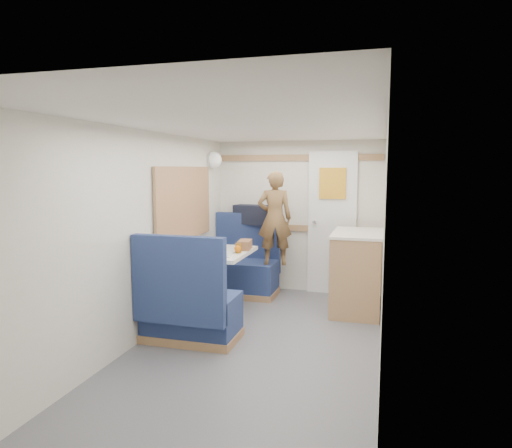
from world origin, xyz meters
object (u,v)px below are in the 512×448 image
(person, at_px, (275,218))
(beer_glass, at_px, (238,248))
(wine_glass, at_px, (218,243))
(galley_counter, at_px, (357,271))
(tray, at_px, (221,254))
(pepper_grinder, at_px, (214,246))
(duffel_bag, at_px, (254,215))
(bench_far, at_px, (243,271))
(bench_near, at_px, (189,311))
(bread_loaf, at_px, (245,245))
(cheese_block, at_px, (220,250))
(orange_fruit, at_px, (238,249))
(tumbler_left, at_px, (194,252))
(dome_light, at_px, (214,160))
(salt_grinder, at_px, (223,248))
(dinette_table, at_px, (220,265))

(person, bearing_deg, beer_glass, 59.46)
(wine_glass, bearing_deg, galley_counter, 26.69)
(tray, distance_m, pepper_grinder, 0.28)
(tray, bearing_deg, beer_glass, 51.33)
(person, relative_size, duffel_bag, 2.20)
(tray, bearing_deg, person, 68.78)
(galley_counter, bearing_deg, bench_far, 167.90)
(bench_far, xyz_separation_m, bench_near, (0.00, -1.73, 0.00))
(pepper_grinder, xyz_separation_m, bread_loaf, (0.30, 0.18, 0.00))
(galley_counter, xyz_separation_m, cheese_block, (-1.43, -0.67, 0.29))
(bench_far, bearing_deg, wine_glass, -87.66)
(person, relative_size, tray, 3.63)
(person, height_order, orange_fruit, person)
(cheese_block, bearing_deg, tumbler_left, -127.10)
(galley_counter, distance_m, tray, 1.60)
(dome_light, distance_m, duffel_bag, 0.90)
(person, bearing_deg, dome_light, -22.48)
(cheese_block, xyz_separation_m, beer_glass, (0.18, 0.08, 0.02))
(duffel_bag, distance_m, bread_loaf, 0.96)
(tray, distance_m, cheese_block, 0.10)
(cheese_block, bearing_deg, bench_near, -93.25)
(beer_glass, bearing_deg, tray, -128.67)
(tray, xyz_separation_m, salt_grinder, (-0.05, 0.21, 0.04))
(dome_light, bearing_deg, bench_near, -77.18)
(bench_near, bearing_deg, bread_loaf, 78.08)
(dome_light, bearing_deg, orange_fruit, -56.13)
(tray, bearing_deg, duffel_bag, 90.45)
(bench_near, distance_m, galley_counter, 2.04)
(dome_light, relative_size, tumbler_left, 1.94)
(dinette_table, xyz_separation_m, tumbler_left, (-0.15, -0.38, 0.21))
(duffel_bag, xyz_separation_m, tray, (0.01, -1.33, -0.30))
(tumbler_left, bearing_deg, tray, 34.79)
(dome_light, bearing_deg, tumbler_left, -78.96)
(tray, height_order, cheese_block, cheese_block)
(dinette_table, bearing_deg, orange_fruit, -16.42)
(dome_light, height_order, salt_grinder, dome_light)
(dinette_table, distance_m, pepper_grinder, 0.22)
(duffel_bag, bearing_deg, bench_far, -91.41)
(duffel_bag, bearing_deg, person, -31.43)
(pepper_grinder, bearing_deg, salt_grinder, -7.28)
(salt_grinder, bearing_deg, dome_light, 116.68)
(tray, bearing_deg, bench_far, 94.55)
(cheese_block, bearing_deg, bread_loaf, 60.38)
(beer_glass, distance_m, pepper_grinder, 0.31)
(beer_glass, bearing_deg, duffel_bag, 97.39)
(galley_counter, bearing_deg, bench_near, -136.06)
(duffel_bag, height_order, tumbler_left, duffel_bag)
(bench_near, relative_size, dome_light, 5.25)
(tray, bearing_deg, wine_glass, 134.55)
(dinette_table, bearing_deg, tray, -67.93)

